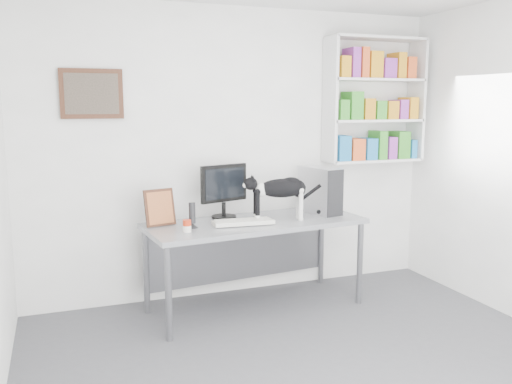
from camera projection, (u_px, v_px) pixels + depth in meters
room at (340, 182)px, 3.28m from camera, size 4.01×4.01×2.70m
bookshelf at (375, 100)px, 5.39m from camera, size 1.03×0.28×1.24m
wall_art at (92, 94)px, 4.57m from camera, size 0.52×0.04×0.42m
desk at (256, 265)px, 4.82m from camera, size 1.99×0.95×0.80m
monitor at (224, 191)px, 4.84m from camera, size 0.51×0.34×0.49m
keyboard at (243, 222)px, 4.62m from camera, size 0.53×0.24×0.04m
pc_tower at (320, 190)px, 5.05m from camera, size 0.28×0.47×0.44m
speaker at (192, 215)px, 4.48m from camera, size 0.12×0.12×0.22m
leaning_print at (160, 207)px, 4.55m from camera, size 0.28×0.16×0.32m
soup_can at (187, 226)px, 4.35m from camera, size 0.09×0.09×0.10m
cat at (280, 199)px, 4.74m from camera, size 0.65×0.26×0.39m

